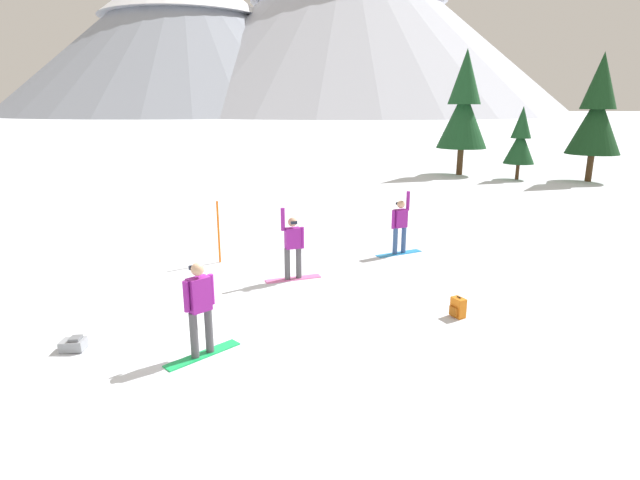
{
  "coord_description": "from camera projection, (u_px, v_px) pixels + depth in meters",
  "views": [
    {
      "loc": [
        3.36,
        -9.38,
        4.56
      ],
      "look_at": [
        1.46,
        3.81,
        1.0
      ],
      "focal_mm": 28.47,
      "sensor_mm": 36.0,
      "label": 1
    }
  ],
  "objects": [
    {
      "name": "pine_tree_young",
      "position": [
        464.0,
        107.0,
        33.1
      ],
      "size": [
        3.27,
        3.27,
        8.06
      ],
      "color": "#472D19",
      "rests_on": "ground_plane"
    },
    {
      "name": "snowboarder_midground",
      "position": [
        293.0,
        246.0,
        13.46
      ],
      "size": [
        1.48,
        0.96,
        1.98
      ],
      "color": "pink",
      "rests_on": "ground_plane"
    },
    {
      "name": "backpack_orange",
      "position": [
        458.0,
        308.0,
        11.22
      ],
      "size": [
        0.37,
        0.38,
        0.47
      ],
      "color": "orange",
      "rests_on": "ground_plane"
    },
    {
      "name": "snowboarder_foreground",
      "position": [
        200.0,
        307.0,
        9.29
      ],
      "size": [
        1.14,
        1.39,
        1.82
      ],
      "color": "#19B259",
      "rests_on": "ground_plane"
    },
    {
      "name": "peak_central_summit",
      "position": [
        185.0,
        32.0,
        230.45
      ],
      "size": [
        165.26,
        165.26,
        69.95
      ],
      "color": "#8C93A3",
      "rests_on": "ground_plane"
    },
    {
      "name": "pine_tree_slender",
      "position": [
        597.0,
        112.0,
        30.16
      ],
      "size": [
        3.1,
        3.1,
        7.56
      ],
      "color": "#472D19",
      "rests_on": "ground_plane"
    },
    {
      "name": "peak_east_ridge",
      "position": [
        348.0,
        18.0,
        242.61
      ],
      "size": [
        206.68,
        206.68,
        85.23
      ],
      "color": "#B2B7C6",
      "rests_on": "ground_plane"
    },
    {
      "name": "ground_plane",
      "position": [
        225.0,
        330.0,
        10.61
      ],
      "size": [
        800.0,
        800.0,
        0.0
      ],
      "primitive_type": "plane",
      "color": "silver"
    },
    {
      "name": "trail_marker_pole",
      "position": [
        219.0,
        232.0,
        14.94
      ],
      "size": [
        0.06,
        0.06,
        1.86
      ],
      "primitive_type": "cylinder",
      "color": "orange",
      "rests_on": "ground_plane"
    },
    {
      "name": "snowboarder_background",
      "position": [
        400.0,
        225.0,
        15.8
      ],
      "size": [
        1.46,
        1.13,
        1.98
      ],
      "color": "#1E8CD8",
      "rests_on": "ground_plane"
    },
    {
      "name": "pine_tree_broad",
      "position": [
        521.0,
        140.0,
        31.4
      ],
      "size": [
        1.87,
        1.87,
        4.5
      ],
      "color": "#472D19",
      "rests_on": "ground_plane"
    },
    {
      "name": "backpack_grey",
      "position": [
        73.0,
        344.0,
        9.71
      ],
      "size": [
        0.54,
        0.38,
        0.28
      ],
      "color": "gray",
      "rests_on": "ground_plane"
    }
  ]
}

